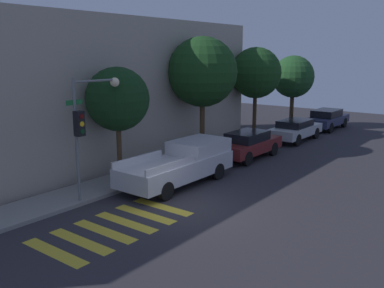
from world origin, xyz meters
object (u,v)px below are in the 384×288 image
(tree_near_corner, at_px, (118,99))
(pickup_truck, at_px, (182,163))
(sedan_far_end, at_px, (327,119))
(sedan_near_corner, at_px, (248,144))
(tree_far_end, at_px, (256,73))
(traffic_light_pole, at_px, (88,117))
(sedan_middle, at_px, (295,129))
(tree_behind_truck, at_px, (293,77))
(tree_midblock, at_px, (202,72))

(tree_near_corner, bearing_deg, pickup_truck, -59.61)
(pickup_truck, distance_m, sedan_far_end, 16.96)
(sedan_near_corner, height_order, sedan_far_end, sedan_near_corner)
(sedan_far_end, bearing_deg, sedan_near_corner, 180.00)
(tree_far_end, bearing_deg, traffic_light_pole, -175.60)
(sedan_middle, distance_m, sedan_far_end, 5.48)
(sedan_middle, height_order, tree_behind_truck, tree_behind_truck)
(pickup_truck, bearing_deg, sedan_far_end, -0.00)
(traffic_light_pole, xyz_separation_m, sedan_far_end, (20.83, -1.27, -2.44))
(sedan_middle, xyz_separation_m, tree_midblock, (-6.80, 2.36, 3.77))
(sedan_middle, bearing_deg, traffic_light_pole, 175.28)
(pickup_truck, height_order, sedan_near_corner, pickup_truck)
(sedan_near_corner, relative_size, sedan_far_end, 0.96)
(tree_far_end, bearing_deg, tree_behind_truck, -0.00)
(traffic_light_pole, distance_m, sedan_middle, 15.60)
(tree_midblock, distance_m, tree_behind_truck, 11.30)
(sedan_far_end, relative_size, tree_near_corner, 0.94)
(tree_near_corner, xyz_separation_m, tree_behind_truck, (17.34, -0.00, 0.20))
(traffic_light_pole, height_order, tree_near_corner, tree_near_corner)
(pickup_truck, bearing_deg, traffic_light_pole, 161.88)
(traffic_light_pole, relative_size, pickup_truck, 0.82)
(pickup_truck, bearing_deg, tree_midblock, 26.81)
(traffic_light_pole, relative_size, tree_behind_truck, 0.87)
(sedan_middle, height_order, tree_near_corner, tree_near_corner)
(traffic_light_pole, bearing_deg, sedan_far_end, -3.48)
(tree_near_corner, distance_m, tree_behind_truck, 17.34)
(sedan_near_corner, bearing_deg, tree_behind_truck, 12.84)
(tree_near_corner, distance_m, tree_far_end, 11.78)
(sedan_middle, height_order, sedan_far_end, sedan_far_end)
(tree_far_end, height_order, tree_behind_truck, tree_far_end)
(sedan_middle, bearing_deg, sedan_near_corner, 180.00)
(pickup_truck, relative_size, tree_far_end, 0.96)
(sedan_near_corner, relative_size, sedan_middle, 0.97)
(sedan_far_end, height_order, tree_far_end, tree_far_end)
(traffic_light_pole, xyz_separation_m, pickup_truck, (3.87, -1.27, -2.33))
(sedan_far_end, distance_m, tree_behind_truck, 3.95)
(pickup_truck, relative_size, tree_midblock, 0.88)
(traffic_light_pole, relative_size, tree_near_corner, 0.94)
(sedan_middle, xyz_separation_m, sedan_far_end, (5.48, 0.00, 0.03))
(pickup_truck, xyz_separation_m, tree_behind_truck, (15.96, 2.36, 2.89))
(sedan_far_end, bearing_deg, traffic_light_pole, 176.52)
(sedan_middle, bearing_deg, tree_near_corner, 169.59)
(sedan_far_end, bearing_deg, tree_near_corner, 172.66)
(tree_near_corner, bearing_deg, tree_behind_truck, -0.00)
(tree_far_end, xyz_separation_m, tree_behind_truck, (5.58, -0.00, -0.48))
(sedan_near_corner, bearing_deg, pickup_truck, 180.00)
(tree_far_end, bearing_deg, sedan_middle, -64.94)
(tree_behind_truck, bearing_deg, traffic_light_pole, -176.84)
(sedan_near_corner, bearing_deg, tree_near_corner, 161.28)
(sedan_near_corner, relative_size, tree_midblock, 0.70)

